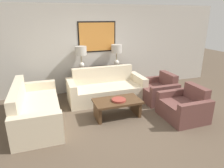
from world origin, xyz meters
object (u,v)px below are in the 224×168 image
(coffee_table, at_px, (117,105))
(couch_by_back_wall, at_px, (106,89))
(console_table, at_px, (100,79))
(armchair_near_camera, at_px, (184,107))
(decorative_bowl, at_px, (119,100))
(armchair_near_back_wall, at_px, (158,91))
(table_lamp_left, at_px, (81,53))
(table_lamp_right, at_px, (117,51))
(couch_by_side, at_px, (35,110))

(coffee_table, bearing_deg, couch_by_back_wall, 86.22)
(console_table, xyz_separation_m, armchair_near_camera, (1.39, -2.36, -0.13))
(decorative_bowl, distance_m, armchair_near_back_wall, 1.58)
(table_lamp_left, relative_size, coffee_table, 0.60)
(table_lamp_left, bearing_deg, couch_by_back_wall, -50.16)
(armchair_near_back_wall, bearing_deg, coffee_table, -158.48)
(couch_by_back_wall, distance_m, armchair_near_camera, 2.19)
(table_lamp_right, xyz_separation_m, armchair_near_back_wall, (0.83, -1.21, -1.00))
(coffee_table, bearing_deg, armchair_near_back_wall, 21.52)
(couch_by_back_wall, xyz_separation_m, couch_by_side, (-1.91, -0.74, 0.00))
(armchair_near_camera, bearing_deg, couch_by_side, 163.98)
(console_table, xyz_separation_m, table_lamp_left, (-0.56, 0.00, 0.87))
(coffee_table, distance_m, decorative_bowl, 0.15)
(table_lamp_left, bearing_deg, coffee_table, -74.80)
(couch_by_back_wall, xyz_separation_m, armchair_near_back_wall, (1.39, -0.54, -0.03))
(table_lamp_right, distance_m, armchair_near_back_wall, 1.78)
(table_lamp_left, xyz_separation_m, couch_by_side, (-1.35, -1.41, -0.98))
(decorative_bowl, xyz_separation_m, armchair_near_camera, (1.44, -0.53, -0.18))
(couch_by_side, xyz_separation_m, coffee_table, (1.84, -0.37, 0.01))
(table_lamp_left, distance_m, coffee_table, 2.09)
(table_lamp_left, relative_size, armchair_near_back_wall, 0.70)
(table_lamp_left, bearing_deg, decorative_bowl, -74.54)
(couch_by_side, height_order, decorative_bowl, couch_by_side)
(armchair_near_camera, bearing_deg, coffee_table, 158.48)
(armchair_near_back_wall, height_order, armchair_near_camera, same)
(couch_by_side, bearing_deg, armchair_near_back_wall, 3.53)
(couch_by_side, bearing_deg, table_lamp_left, 46.23)
(couch_by_side, relative_size, armchair_near_back_wall, 2.25)
(table_lamp_left, height_order, decorative_bowl, table_lamp_left)
(table_lamp_right, relative_size, coffee_table, 0.60)
(console_table, height_order, armchair_near_camera, console_table)
(console_table, distance_m, coffee_table, 1.79)
(couch_by_side, bearing_deg, couch_by_back_wall, 21.25)
(couch_by_back_wall, relative_size, armchair_near_back_wall, 2.25)
(console_table, relative_size, table_lamp_right, 2.52)
(console_table, distance_m, armchair_near_back_wall, 1.84)
(console_table, relative_size, decorative_bowl, 5.07)
(console_table, xyz_separation_m, couch_by_side, (-1.91, -1.41, -0.10))
(coffee_table, xyz_separation_m, armchair_near_camera, (1.46, -0.58, -0.04))
(table_lamp_right, bearing_deg, console_table, 180.00)
(console_table, bearing_deg, table_lamp_left, 180.00)
(table_lamp_right, xyz_separation_m, coffee_table, (-0.63, -1.79, -0.97))
(table_lamp_left, relative_size, couch_by_side, 0.31)
(table_lamp_right, height_order, couch_by_back_wall, table_lamp_right)
(armchair_near_back_wall, bearing_deg, couch_by_back_wall, 158.69)
(table_lamp_left, xyz_separation_m, armchair_near_camera, (1.94, -2.36, -1.00))
(couch_by_back_wall, height_order, armchair_near_camera, couch_by_back_wall)
(console_table, relative_size, armchair_near_camera, 1.75)
(couch_by_back_wall, bearing_deg, armchair_near_back_wall, -21.31)
(coffee_table, height_order, decorative_bowl, decorative_bowl)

